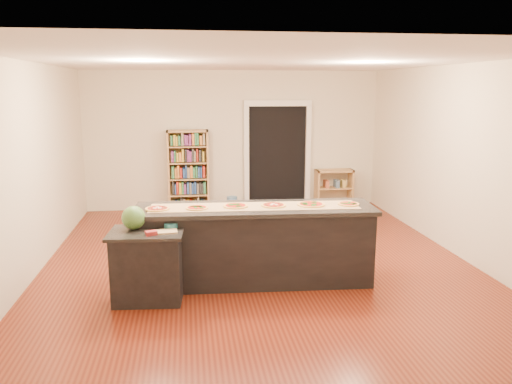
{
  "coord_description": "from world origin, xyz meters",
  "views": [
    {
      "loc": [
        -0.96,
        -6.69,
        2.46
      ],
      "look_at": [
        0.0,
        0.2,
        1.0
      ],
      "focal_mm": 35.0,
      "sensor_mm": 36.0,
      "label": 1
    }
  ],
  "objects": [
    {
      "name": "cutting_board",
      "position": [
        -1.22,
        -1.13,
        0.85
      ],
      "size": [
        0.27,
        0.19,
        0.02
      ],
      "primitive_type": "cube",
      "rotation": [
        0.0,
        0.0,
        0.11
      ],
      "color": "tan",
      "rests_on": "side_counter"
    },
    {
      "name": "kraft_paper",
      "position": [
        -0.13,
        -0.65,
        0.99
      ],
      "size": [
        2.63,
        0.62,
        0.0
      ],
      "primitive_type": "cube",
      "rotation": [
        0.0,
        0.0,
        -0.06
      ],
      "color": "tan",
      "rests_on": "kitchen_island"
    },
    {
      "name": "pizza_f",
      "position": [
        1.06,
        -0.72,
        1.01
      ],
      "size": [
        0.28,
        0.28,
        0.02
      ],
      "color": "#D6A852",
      "rests_on": "kitchen_island"
    },
    {
      "name": "pizza_e",
      "position": [
        0.59,
        -0.68,
        1.01
      ],
      "size": [
        0.34,
        0.34,
        0.02
      ],
      "color": "#D6A852",
      "rests_on": "kitchen_island"
    },
    {
      "name": "pizza_b",
      "position": [
        -0.86,
        -0.67,
        1.01
      ],
      "size": [
        0.29,
        0.29,
        0.02
      ],
      "color": "#D6A852",
      "rests_on": "kitchen_island"
    },
    {
      "name": "pizza_d",
      "position": [
        0.11,
        -0.66,
        1.01
      ],
      "size": [
        0.3,
        0.3,
        0.02
      ],
      "color": "#D6A852",
      "rests_on": "kitchen_island"
    },
    {
      "name": "watermelon",
      "position": [
        -1.6,
        -0.94,
        0.98
      ],
      "size": [
        0.27,
        0.27,
        0.27
      ],
      "primitive_type": "sphere",
      "color": "#144214",
      "rests_on": "side_counter"
    },
    {
      "name": "bookshelf",
      "position": [
        -0.94,
        3.3,
        0.82
      ],
      "size": [
        0.82,
        0.29,
        1.64
      ],
      "primitive_type": "cube",
      "color": "tan",
      "rests_on": "ground"
    },
    {
      "name": "package_red",
      "position": [
        -1.38,
        -1.21,
        0.86
      ],
      "size": [
        0.15,
        0.12,
        0.04
      ],
      "primitive_type": "cube",
      "rotation": [
        0.0,
        0.0,
        0.35
      ],
      "color": "maroon",
      "rests_on": "side_counter"
    },
    {
      "name": "pizza_a",
      "position": [
        -1.34,
        -0.64,
        1.01
      ],
      "size": [
        0.31,
        0.31,
        0.02
      ],
      "color": "#D6A852",
      "rests_on": "kitchen_island"
    },
    {
      "name": "room",
      "position": [
        0.0,
        0.0,
        1.4
      ],
      "size": [
        6.0,
        7.0,
        2.8
      ],
      "color": "beige",
      "rests_on": "ground"
    },
    {
      "name": "kitchen_island",
      "position": [
        -0.14,
        -0.66,
        0.5
      ],
      "size": [
        3.01,
        0.82,
        0.99
      ],
      "rotation": [
        0.0,
        0.0,
        -0.06
      ],
      "color": "black",
      "rests_on": "ground"
    },
    {
      "name": "side_counter",
      "position": [
        -1.45,
        -1.05,
        0.42
      ],
      "size": [
        0.85,
        0.62,
        0.84
      ],
      "rotation": [
        0.0,
        0.0,
        -0.08
      ],
      "color": "black",
      "rests_on": "ground"
    },
    {
      "name": "pizza_c",
      "position": [
        -0.37,
        -0.63,
        1.01
      ],
      "size": [
        0.29,
        0.29,
        0.02
      ],
      "color": "#D6A852",
      "rests_on": "kitchen_island"
    },
    {
      "name": "package_teal",
      "position": [
        -1.17,
        -0.96,
        0.87
      ],
      "size": [
        0.16,
        0.16,
        0.06
      ],
      "primitive_type": "cylinder",
      "color": "#195966",
      "rests_on": "side_counter"
    },
    {
      "name": "doorway",
      "position": [
        0.9,
        3.46,
        1.2
      ],
      "size": [
        1.4,
        0.09,
        2.21
      ],
      "color": "black",
      "rests_on": "room"
    },
    {
      "name": "low_shelf",
      "position": [
        2.08,
        3.28,
        0.39
      ],
      "size": [
        0.78,
        0.33,
        0.78
      ],
      "primitive_type": "cube",
      "color": "tan",
      "rests_on": "ground"
    },
    {
      "name": "waste_bin",
      "position": [
        -0.09,
        3.09,
        0.15
      ],
      "size": [
        0.21,
        0.21,
        0.31
      ],
      "primitive_type": "cylinder",
      "color": "teal",
      "rests_on": "ground"
    }
  ]
}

